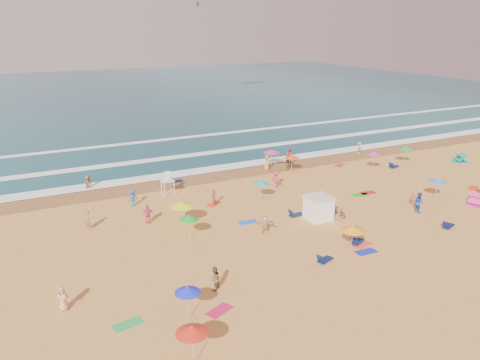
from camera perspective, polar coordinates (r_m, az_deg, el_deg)
name	(u,v)px	position (r m, az deg, el deg)	size (l,w,h in m)	color
ground	(281,212)	(43.49, 5.02, -3.88)	(220.00, 220.00, 0.00)	gold
ocean	(102,95)	(121.18, -16.46, 9.86)	(220.00, 140.00, 0.18)	#0C4756
wet_sand	(224,175)	(53.86, -1.91, 0.63)	(220.00, 220.00, 0.00)	olive
surf_foam	(196,156)	(61.64, -5.36, 2.95)	(200.00, 18.70, 0.05)	white
cabana	(318,208)	(41.98, 9.55, -3.44)	(2.00, 2.00, 2.00)	white
cabana_roof	(319,197)	(41.60, 9.62, -2.09)	(2.20, 2.20, 0.12)	silver
bicycle	(337,212)	(43.05, 11.80, -3.79)	(0.61, 1.75, 0.92)	black
lifeguard_stand	(168,185)	(47.78, -8.82, -0.61)	(1.20, 1.20, 2.10)	white
beach_umbrellas	(313,185)	(44.56, 8.90, -0.64)	(60.31, 29.97, 0.69)	#E23293
loungers	(336,218)	(42.50, 11.64, -4.50)	(58.27, 25.88, 0.34)	#101D50
towels	(321,219)	(42.35, 9.83, -4.70)	(40.36, 22.98, 0.03)	#CC194C
popup_tents	(468,175)	(57.64, 26.06, 0.53)	(13.67, 13.35, 1.20)	#EB3497
beachgoers	(260,187)	(47.50, 2.48, -0.80)	(41.10, 25.32, 2.13)	tan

